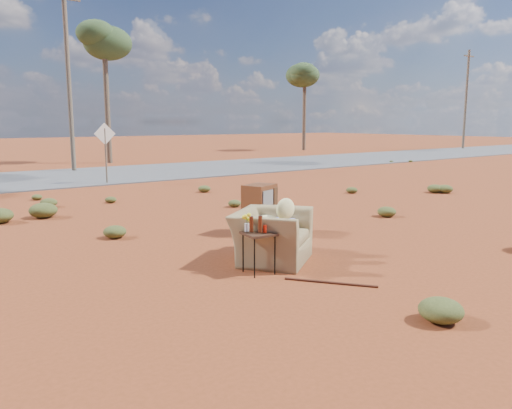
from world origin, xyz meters
TOP-DOWN VIEW (x-y plane):
  - ground at (0.00, 0.00)m, footprint 140.00×140.00m
  - highway at (0.00, 15.00)m, footprint 140.00×7.00m
  - armchair at (-0.00, 0.53)m, footprint 1.62×1.63m
  - tv_unit at (1.02, 2.20)m, footprint 0.74×0.67m
  - side_table at (-0.66, 0.08)m, footprint 0.48×0.48m
  - rusty_bar at (-0.13, -0.94)m, footprint 0.80×1.06m
  - road_sign at (1.50, 12.00)m, footprint 0.78×0.06m
  - eucalyptus_center at (5.00, 21.00)m, footprint 3.20×3.20m
  - eucalyptus_right at (22.00, 24.00)m, footprint 3.20×3.20m
  - utility_pole_center at (2.00, 17.50)m, footprint 1.40×0.20m
  - utility_pole_east at (34.00, 17.50)m, footprint 1.40×0.20m
  - scrub_patch at (-0.82, 4.41)m, footprint 17.49×8.07m

SIDE VIEW (x-z plane):
  - ground at x=0.00m, z-range 0.00..0.00m
  - rusty_bar at x=-0.13m, z-range 0.00..0.03m
  - highway at x=0.00m, z-range 0.00..0.04m
  - scrub_patch at x=-0.82m, z-range -0.03..0.30m
  - armchair at x=0.00m, z-range -0.04..1.07m
  - side_table at x=-0.66m, z-range 0.20..1.08m
  - tv_unit at x=1.02m, z-range 0.24..1.23m
  - road_sign at x=1.50m, z-range 0.41..2.60m
  - utility_pole_center at x=2.00m, z-range 0.15..8.15m
  - utility_pole_east at x=34.00m, z-range 0.15..8.15m
  - eucalyptus_right at x=22.00m, z-range 2.39..9.49m
  - eucalyptus_center at x=5.00m, z-range 2.63..10.23m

